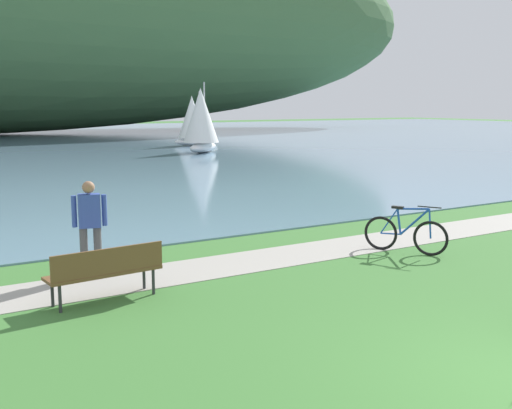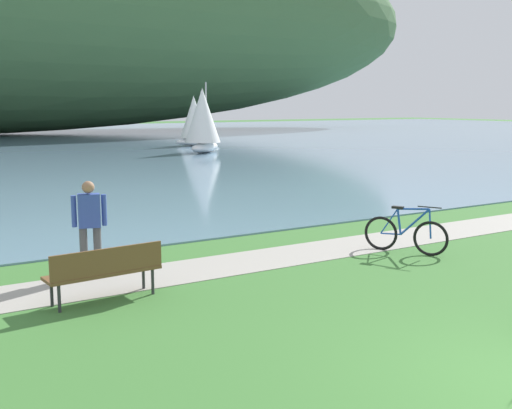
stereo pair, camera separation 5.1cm
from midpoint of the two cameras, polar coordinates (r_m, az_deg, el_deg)
shoreline_path at (r=12.30m, az=-0.67°, el=-5.19°), size 60.00×1.50×0.01m
park_bench_near_camera at (r=10.03m, az=-13.66°, el=-5.74°), size 1.83×0.62×0.88m
bicycle_leaning_near_bench at (r=13.29m, az=13.34°, el=-2.63°), size 0.88×1.60×1.01m
person_at_shoreline at (r=11.52m, az=-15.01°, el=-1.54°), size 0.59×0.31×1.71m
sailboat_mid_bay at (r=39.27m, az=-5.06°, el=7.70°), size 3.54×3.42×4.36m
sailboat_toward_hillside at (r=46.09m, az=-5.82°, el=7.65°), size 3.44×2.20×3.94m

